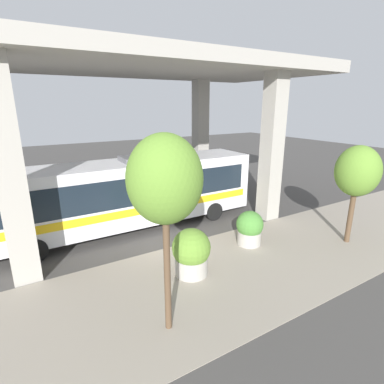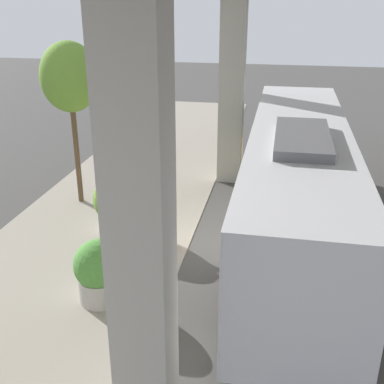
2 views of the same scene
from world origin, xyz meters
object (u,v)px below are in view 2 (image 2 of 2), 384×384
(planter_middle, at_px, (100,271))
(bus, at_px, (297,179))
(fire_hydrant, at_px, (168,237))
(street_tree_near, at_px, (70,78))
(planter_front, at_px, (117,205))

(planter_middle, bearing_deg, bus, 40.82)
(fire_hydrant, distance_m, street_tree_near, 6.21)
(bus, height_order, fire_hydrant, bus)
(planter_front, xyz_separation_m, planter_middle, (0.78, -3.51, -0.11))
(bus, height_order, planter_front, bus)
(fire_hydrant, relative_size, planter_middle, 0.59)
(bus, bearing_deg, fire_hydrant, -159.46)
(planter_middle, bearing_deg, fire_hydrant, 68.29)
(planter_middle, height_order, street_tree_near, street_tree_near)
(planter_middle, bearing_deg, street_tree_near, 117.44)
(street_tree_near, bearing_deg, fire_hydrant, -36.91)
(street_tree_near, bearing_deg, planter_middle, -62.56)
(planter_front, bearing_deg, planter_middle, -77.50)
(planter_front, height_order, planter_middle, planter_front)
(fire_hydrant, height_order, planter_front, planter_front)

